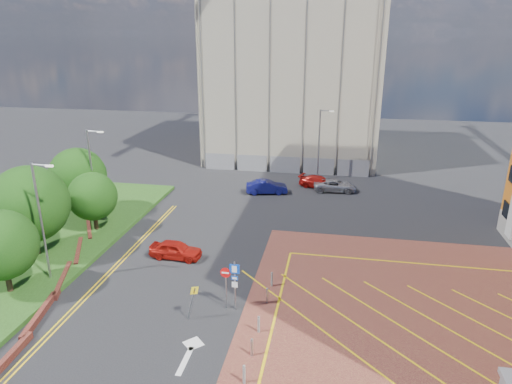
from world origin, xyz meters
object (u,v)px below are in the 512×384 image
(tree_d, at_px, (78,176))
(sign_cluster, at_px, (231,280))
(tree_a, at_px, (1,245))
(car_blue_back, at_px, (267,187))
(car_silver_back, at_px, (335,185))
(lamp_left_near, at_px, (42,217))
(car_red_back, at_px, (319,182))
(lamp_left_far, at_px, (93,172))
(tree_b, at_px, (30,204))
(warning_sign, at_px, (193,299))
(car_red_left, at_px, (176,250))
(tree_c, at_px, (93,196))
(lamp_back, at_px, (320,142))

(tree_d, bearing_deg, sign_cluster, -35.58)
(tree_a, distance_m, car_blue_back, 25.97)
(tree_d, relative_size, car_silver_back, 1.35)
(lamp_left_near, distance_m, car_red_back, 28.83)
(lamp_left_far, distance_m, car_red_back, 23.23)
(sign_cluster, distance_m, car_red_back, 24.51)
(tree_b, xyz_separation_m, car_blue_back, (14.54, 17.28, -3.53))
(warning_sign, height_order, car_blue_back, warning_sign)
(tree_d, bearing_deg, warning_sign, -42.33)
(tree_b, bearing_deg, sign_cluster, -14.26)
(lamp_left_near, distance_m, car_silver_back, 29.22)
(lamp_left_near, distance_m, car_red_left, 9.43)
(tree_d, xyz_separation_m, car_red_left, (11.18, -6.25, -3.21))
(tree_b, distance_m, tree_d, 8.07)
(tree_c, relative_size, car_silver_back, 1.09)
(sign_cluster, distance_m, car_blue_back, 21.37)
(lamp_back, distance_m, car_silver_back, 5.63)
(tree_b, distance_m, car_red_back, 28.47)
(sign_cluster, xyz_separation_m, car_silver_back, (5.76, 23.30, -1.33))
(car_blue_back, distance_m, car_red_back, 5.99)
(lamp_left_far, relative_size, warning_sign, 3.56)
(tree_c, distance_m, car_red_back, 23.51)
(tree_a, height_order, warning_sign, tree_a)
(tree_b, distance_m, lamp_back, 30.21)
(tree_d, bearing_deg, car_red_back, 30.23)
(car_red_left, relative_size, car_blue_back, 0.91)
(car_red_back, bearing_deg, lamp_left_far, 142.38)
(tree_a, relative_size, car_blue_back, 1.26)
(tree_b, xyz_separation_m, lamp_left_near, (3.08, -3.00, 0.42))
(tree_b, relative_size, car_blue_back, 1.58)
(tree_a, distance_m, lamp_back, 33.34)
(tree_a, xyz_separation_m, lamp_left_near, (1.58, 2.00, 1.16))
(tree_c, height_order, warning_sign, tree_c)
(lamp_back, bearing_deg, car_red_left, -113.86)
(lamp_back, relative_size, warning_sign, 3.56)
(car_red_left, bearing_deg, tree_a, 130.53)
(car_red_left, bearing_deg, tree_d, 63.45)
(tree_c, xyz_separation_m, car_red_back, (17.81, 15.13, -2.56))
(lamp_left_near, height_order, car_blue_back, lamp_left_near)
(tree_b, distance_m, lamp_left_near, 4.32)
(lamp_left_far, bearing_deg, tree_a, -87.99)
(tree_a, relative_size, lamp_left_far, 0.68)
(warning_sign, distance_m, car_red_back, 26.36)
(car_blue_back, relative_size, car_silver_back, 0.95)
(tree_c, relative_size, warning_sign, 2.18)
(lamp_left_near, relative_size, car_red_back, 1.85)
(car_red_left, xyz_separation_m, car_red_back, (9.63, 18.38, -0.04))
(lamp_back, xyz_separation_m, warning_sign, (-5.72, -28.54, -2.93))
(tree_d, height_order, lamp_left_far, lamp_left_far)
(tree_b, relative_size, lamp_back, 0.84)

